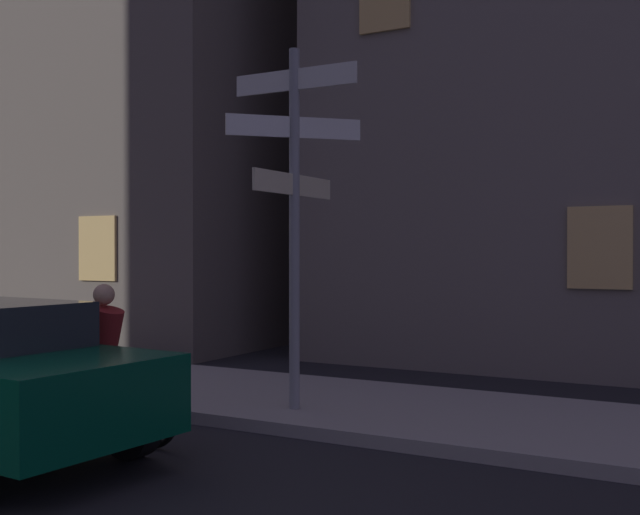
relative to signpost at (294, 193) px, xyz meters
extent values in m
cube|color=#9E9991|center=(-1.49, 0.72, -2.54)|extent=(40.00, 2.87, 0.14)
cylinder|color=gray|center=(0.00, 0.00, -0.41)|extent=(0.12, 0.12, 4.12)
cube|color=white|center=(0.00, 0.00, 1.30)|extent=(1.59, 0.03, 0.24)
cube|color=white|center=(0.00, 0.00, 0.75)|extent=(1.14, 1.14, 0.24)
cube|color=beige|center=(0.00, 0.00, 0.09)|extent=(0.03, 1.69, 0.24)
cylinder|color=black|center=(-0.54, -2.11, -2.29)|extent=(0.65, 0.26, 0.64)
torus|color=black|center=(-0.61, -1.74, -2.25)|extent=(0.72, 0.09, 0.72)
torus|color=black|center=(-1.71, -1.70, -2.25)|extent=(0.72, 0.09, 0.72)
cylinder|color=#1959A5|center=(-1.16, -1.72, -2.00)|extent=(1.00, 0.08, 0.04)
cylinder|color=maroon|center=(-1.26, -1.72, -1.53)|extent=(0.46, 0.34, 0.61)
sphere|color=tan|center=(-1.26, -1.72, -1.11)|extent=(0.22, 0.22, 0.22)
cylinder|color=black|center=(-1.21, -1.63, -2.03)|extent=(0.35, 0.13, 0.55)
cylinder|color=black|center=(-1.21, -1.81, -2.03)|extent=(0.35, 0.13, 0.55)
cube|color=#6B6056|center=(-10.37, 6.95, 5.73)|extent=(13.19, 8.03, 16.69)
cube|color=#F2C672|center=(-5.97, 2.91, -0.61)|extent=(0.90, 0.06, 1.20)
cube|color=#F2C672|center=(2.69, 4.10, -0.61)|extent=(0.90, 0.06, 1.20)
camera|label=1|loc=(4.50, -7.57, -0.67)|focal=43.17mm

